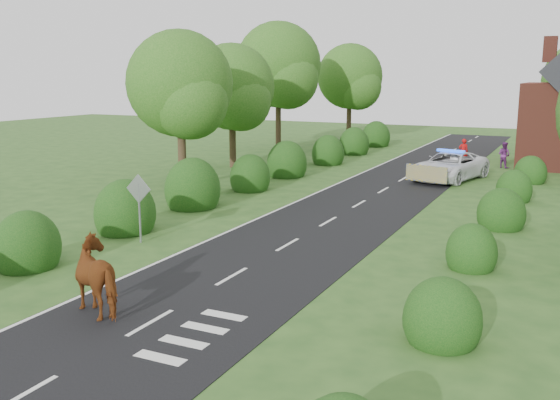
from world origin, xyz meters
The scene contains 14 objects.
ground centered at (0.00, 0.00, 0.00)m, with size 120.00×120.00×0.00m, color #2A501E.
road centered at (0.00, 15.00, 0.01)m, with size 6.00×70.00×0.02m, color black.
road_markings centered at (-1.60, 12.93, 0.03)m, with size 4.96×70.00×0.01m.
hedgerow_left centered at (-6.51, 11.69, 0.75)m, with size 2.75×50.41×3.00m.
hedgerow_right centered at (6.60, 11.21, 0.55)m, with size 2.10×45.78×2.10m.
tree_left_a centered at (-9.75, 11.86, 5.34)m, with size 5.74×5.60×8.38m.
tree_left_b centered at (-11.25, 19.86, 5.04)m, with size 5.74×5.60×8.07m.
tree_left_c centered at (-12.70, 29.83, 6.53)m, with size 6.97×6.80×10.22m.
tree_left_d centered at (-10.23, 39.85, 5.64)m, with size 6.15×6.00×8.89m.
road_sign centered at (-5.00, 2.00, 1.65)m, with size 1.06×0.08×2.53m.
cow centered at (-1.56, -3.88, 0.82)m, with size 1.22×2.30×1.63m, color maroon.
police_van centered at (2.50, 20.94, 0.82)m, with size 4.05×6.37×1.78m.
pedestrian_red centered at (2.08, 27.87, 0.88)m, with size 0.64×0.42×1.77m, color #B70E0F.
pedestrian_purple centered at (4.76, 27.41, 0.86)m, with size 0.84×0.65×1.72m, color #67276D.
Camera 1 is at (9.18, -15.66, 6.03)m, focal length 40.00 mm.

